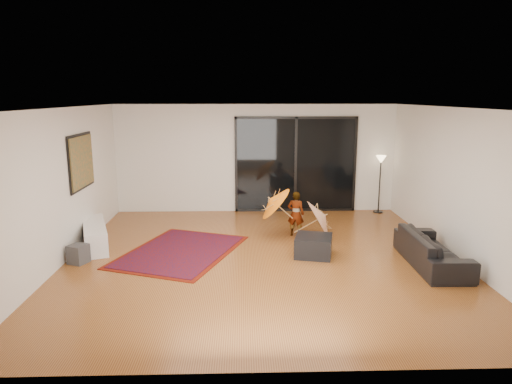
{
  "coord_description": "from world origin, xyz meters",
  "views": [
    {
      "loc": [
        -0.35,
        -7.87,
        2.91
      ],
      "look_at": [
        -0.09,
        0.64,
        1.1
      ],
      "focal_mm": 32.0,
      "sensor_mm": 36.0,
      "label": 1
    }
  ],
  "objects_px": {
    "ottoman": "(314,246)",
    "sofa": "(432,250)",
    "media_console": "(95,235)",
    "child": "(296,214)"
  },
  "relations": [
    {
      "from": "media_console",
      "to": "ottoman",
      "type": "distance_m",
      "value": 4.27
    },
    {
      "from": "child",
      "to": "ottoman",
      "type": "bearing_deg",
      "value": 116.15
    },
    {
      "from": "media_console",
      "to": "ottoman",
      "type": "relative_size",
      "value": 2.46
    },
    {
      "from": "media_console",
      "to": "child",
      "type": "xyz_separation_m",
      "value": [
        4.02,
        0.54,
        0.26
      ]
    },
    {
      "from": "media_console",
      "to": "ottoman",
      "type": "xyz_separation_m",
      "value": [
        4.21,
        -0.68,
        -0.04
      ]
    },
    {
      "from": "media_console",
      "to": "ottoman",
      "type": "height_order",
      "value": "media_console"
    },
    {
      "from": "sofa",
      "to": "child",
      "type": "relative_size",
      "value": 2.01
    },
    {
      "from": "child",
      "to": "media_console",
      "type": "bearing_deg",
      "value": 24.9
    },
    {
      "from": "media_console",
      "to": "child",
      "type": "bearing_deg",
      "value": -12.01
    },
    {
      "from": "ottoman",
      "to": "sofa",
      "type": "bearing_deg",
      "value": -15.22
    }
  ]
}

